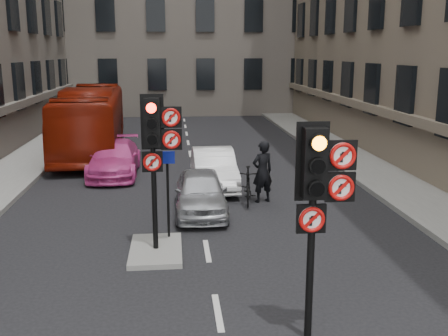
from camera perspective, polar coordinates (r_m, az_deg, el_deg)
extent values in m
cube|color=gray|center=(20.76, 17.06, -0.57)|extent=(3.00, 50.00, 0.16)
cube|color=gray|center=(12.51, -7.42, -8.87)|extent=(1.20, 2.00, 0.12)
cylinder|color=black|center=(8.64, 9.35, -10.91)|extent=(0.12, 0.12, 2.40)
cube|color=black|center=(8.11, 9.79, 0.51)|extent=(0.36, 0.28, 1.10)
cube|color=black|center=(8.23, 9.55, 0.70)|extent=(0.52, 0.03, 1.25)
cylinder|color=orange|center=(7.81, 10.35, 2.65)|extent=(0.22, 0.01, 0.22)
cylinder|color=black|center=(7.88, 10.25, 0.14)|extent=(0.22, 0.01, 0.22)
cylinder|color=black|center=(7.96, 10.15, -2.32)|extent=(0.22, 0.01, 0.22)
cube|color=black|center=(8.18, 12.69, 1.36)|extent=(0.47, 0.05, 0.47)
cylinder|color=white|center=(8.15, 12.78, 1.30)|extent=(0.41, 0.02, 0.41)
torus|color=#BF0C0A|center=(8.13, 12.81, 1.28)|extent=(0.41, 0.06, 0.41)
cube|color=#BF0C0A|center=(8.13, 12.83, 1.28)|extent=(0.25, 0.01, 0.25)
cube|color=black|center=(8.29, 12.53, -2.03)|extent=(0.47, 0.05, 0.47)
cylinder|color=white|center=(8.26, 12.61, -2.10)|extent=(0.41, 0.02, 0.41)
torus|color=#BF0C0A|center=(8.24, 12.65, -2.12)|extent=(0.41, 0.06, 0.41)
cube|color=#BF0C0A|center=(8.24, 12.66, -2.13)|extent=(0.25, 0.01, 0.25)
cube|color=black|center=(8.31, 9.46, -5.46)|extent=(0.47, 0.05, 0.47)
cylinder|color=white|center=(8.27, 9.53, -5.55)|extent=(0.41, 0.02, 0.41)
torus|color=#BF0C0A|center=(8.26, 9.56, -5.58)|extent=(0.41, 0.06, 0.41)
cube|color=#BF0C0A|center=(8.26, 9.57, -5.59)|extent=(0.25, 0.01, 0.25)
cylinder|color=black|center=(12.11, -7.58, -3.32)|extent=(0.12, 0.12, 2.40)
cube|color=black|center=(11.75, -7.83, 4.91)|extent=(0.36, 0.28, 1.10)
cube|color=black|center=(11.88, -7.81, 5.00)|extent=(0.52, 0.03, 1.25)
cylinder|color=#FF1407|center=(11.47, -7.93, 6.48)|extent=(0.22, 0.02, 0.22)
cylinder|color=black|center=(11.51, -7.88, 4.75)|extent=(0.22, 0.02, 0.22)
cylinder|color=black|center=(11.56, -7.82, 3.03)|extent=(0.22, 0.02, 0.22)
cube|color=black|center=(11.71, -5.79, 5.53)|extent=(0.47, 0.05, 0.47)
cylinder|color=white|center=(11.67, -5.79, 5.50)|extent=(0.41, 0.02, 0.41)
torus|color=#BF0C0A|center=(11.66, -5.79, 5.50)|extent=(0.41, 0.06, 0.41)
cube|color=#BF0C0A|center=(11.65, -5.79, 5.49)|extent=(0.25, 0.02, 0.25)
cube|color=black|center=(11.78, -5.74, 3.12)|extent=(0.47, 0.05, 0.47)
cylinder|color=white|center=(11.74, -5.74, 3.08)|extent=(0.41, 0.02, 0.41)
torus|color=#BF0C0A|center=(11.73, -5.74, 3.07)|extent=(0.41, 0.06, 0.41)
cube|color=#BF0C0A|center=(11.72, -5.74, 3.07)|extent=(0.25, 0.02, 0.25)
cube|color=black|center=(11.88, -7.80, 0.69)|extent=(0.47, 0.05, 0.47)
cylinder|color=white|center=(11.85, -7.81, 0.65)|extent=(0.41, 0.02, 0.41)
torus|color=#BF0C0A|center=(11.83, -7.81, 0.64)|extent=(0.41, 0.06, 0.41)
cube|color=#BF0C0A|center=(11.83, -7.82, 0.63)|extent=(0.25, 0.02, 0.25)
imported|color=#A6A8AE|center=(15.23, -2.55, -2.61)|extent=(1.53, 3.68, 1.25)
imported|color=white|center=(18.07, -1.13, -0.04)|extent=(1.46, 4.03, 1.32)
imported|color=#D63F94|center=(20.28, -11.81, 1.02)|extent=(1.79, 4.39, 1.27)
imported|color=maroon|center=(25.00, -14.23, 5.07)|extent=(3.17, 10.91, 3.00)
imported|color=black|center=(16.22, 2.61, -1.92)|extent=(0.76, 1.89, 1.10)
imported|color=black|center=(16.24, 4.21, -0.41)|extent=(0.82, 0.69, 1.94)
cylinder|color=black|center=(12.86, -6.12, -2.97)|extent=(0.06, 0.06, 2.12)
cube|color=#0D1892|center=(12.59, -6.22, 1.15)|extent=(0.37, 0.05, 0.30)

